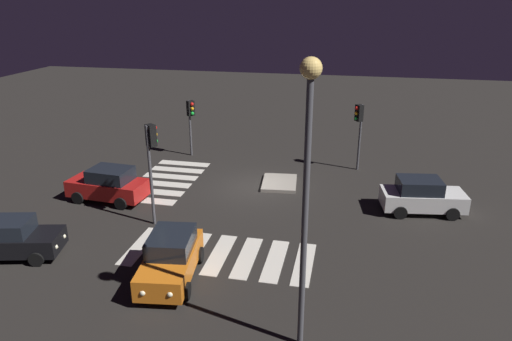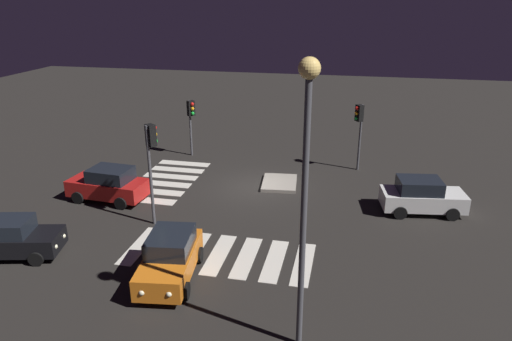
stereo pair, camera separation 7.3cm
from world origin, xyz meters
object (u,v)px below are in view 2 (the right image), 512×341
(traffic_light_west, at_px, (359,121))
(street_lamp, at_px, (306,166))
(car_orange, at_px, (170,257))
(car_red, at_px, (109,184))
(traffic_light_south, at_px, (191,114))
(car_white, at_px, (422,196))
(car_black, at_px, (13,238))
(traffic_island, at_px, (279,183))
(traffic_light_east, at_px, (151,150))

(traffic_light_west, xyz_separation_m, street_lamp, (15.75, -1.48, 2.69))
(car_orange, height_order, car_red, car_red)
(car_orange, distance_m, car_red, 8.33)
(traffic_light_south, distance_m, traffic_light_west, 10.53)
(car_orange, height_order, car_white, car_orange)
(car_black, relative_size, car_orange, 0.95)
(traffic_island, xyz_separation_m, car_black, (9.76, -9.23, 0.70))
(car_red, bearing_deg, car_orange, 138.20)
(car_white, xyz_separation_m, street_lamp, (10.40, -4.64, 4.89))
(car_black, xyz_separation_m, traffic_light_south, (-13.54, 2.84, 1.99))
(car_orange, distance_m, traffic_light_south, 14.38)
(traffic_light_east, distance_m, traffic_light_south, 9.75)
(traffic_light_east, distance_m, traffic_light_west, 12.74)
(car_red, relative_size, traffic_light_west, 1.03)
(car_orange, xyz_separation_m, traffic_light_west, (-13.18, 6.58, 2.19))
(traffic_light_south, bearing_deg, car_white, 17.60)
(traffic_island, bearing_deg, car_white, 74.03)
(traffic_light_west, bearing_deg, traffic_light_east, 8.61)
(car_black, xyz_separation_m, traffic_light_west, (-13.03, 13.35, 2.24))
(car_red, xyz_separation_m, street_lamp, (8.59, 10.85, 4.87))
(car_white, relative_size, car_red, 0.99)
(car_red, relative_size, traffic_light_south, 1.12)
(car_black, bearing_deg, traffic_light_south, 65.04)
(car_white, bearing_deg, traffic_light_west, 112.47)
(traffic_light_south, bearing_deg, traffic_island, 10.24)
(car_red, height_order, traffic_light_west, traffic_light_west)
(traffic_island, distance_m, car_black, 13.46)
(traffic_island, bearing_deg, car_black, -43.40)
(street_lamp, bearing_deg, traffic_island, -168.06)
(traffic_light_east, distance_m, street_lamp, 10.23)
(car_black, relative_size, car_red, 0.95)
(car_black, relative_size, traffic_light_south, 1.07)
(traffic_island, relative_size, car_orange, 0.65)
(traffic_island, distance_m, car_red, 9.12)
(car_white, bearing_deg, car_red, 178.58)
(car_orange, bearing_deg, traffic_light_east, -157.48)
(traffic_island, relative_size, street_lamp, 0.31)
(traffic_light_east, xyz_separation_m, street_lamp, (6.67, 7.45, 2.18))
(car_orange, relative_size, car_white, 1.00)
(traffic_light_west, bearing_deg, traffic_island, 1.51)
(traffic_light_east, bearing_deg, traffic_island, -4.20)
(car_orange, bearing_deg, car_white, 121.52)
(car_red, distance_m, street_lamp, 14.67)
(car_orange, distance_m, car_white, 12.49)
(car_orange, bearing_deg, traffic_light_west, 146.19)
(car_black, height_order, car_red, car_red)
(traffic_island, distance_m, street_lamp, 13.95)
(traffic_island, xyz_separation_m, car_white, (2.08, 7.28, 0.75))
(traffic_light_south, bearing_deg, car_orange, -33.15)
(car_black, height_order, traffic_light_east, traffic_light_east)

